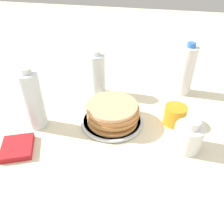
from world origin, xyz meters
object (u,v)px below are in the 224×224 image
at_px(pancake_stack, 113,112).
at_px(water_bottle_mid, 97,75).
at_px(cream_jug, 188,136).
at_px(juice_glass, 175,115).
at_px(plate, 112,121).
at_px(water_bottle_far, 33,101).
at_px(water_bottle_near, 186,71).

bearing_deg(pancake_stack, water_bottle_mid, -148.46).
bearing_deg(cream_jug, juice_glass, -161.47).
height_order(plate, water_bottle_far, water_bottle_far).
bearing_deg(pancake_stack, water_bottle_near, 138.53).
bearing_deg(water_bottle_near, juice_glass, -7.46).
distance_m(plate, water_bottle_far, 0.29).
bearing_deg(pancake_stack, water_bottle_far, -72.65).
distance_m(plate, cream_jug, 0.27).
bearing_deg(plate, cream_jug, 75.44).
height_order(pancake_stack, juice_glass, pancake_stack).
bearing_deg(cream_jug, plate, -104.56).
distance_m(pancake_stack, water_bottle_near, 0.38).
xyz_separation_m(plate, water_bottle_far, (0.08, -0.26, 0.10)).
distance_m(plate, juice_glass, 0.23).
bearing_deg(water_bottle_mid, pancake_stack, 31.54).
xyz_separation_m(water_bottle_near, water_bottle_far, (0.36, -0.51, -0.00)).
height_order(juice_glass, cream_jug, cream_jug).
relative_size(juice_glass, water_bottle_far, 0.35).
xyz_separation_m(water_bottle_mid, water_bottle_far, (0.27, -0.14, 0.02)).
bearing_deg(pancake_stack, cream_jug, 75.10).
bearing_deg(pancake_stack, juice_glass, 102.93).
xyz_separation_m(cream_jug, water_bottle_far, (0.01, -0.52, 0.06)).
xyz_separation_m(juice_glass, water_bottle_far, (0.13, -0.48, 0.07)).
xyz_separation_m(plate, cream_jug, (0.07, 0.26, 0.04)).
relative_size(plate, water_bottle_far, 1.02).
distance_m(plate, water_bottle_mid, 0.23).
distance_m(cream_jug, water_bottle_near, 0.36).
bearing_deg(plate, water_bottle_far, -72.70).
relative_size(juice_glass, water_bottle_mid, 0.41).
bearing_deg(pancake_stack, plate, -67.52).
relative_size(pancake_stack, water_bottle_near, 0.87).
distance_m(juice_glass, water_bottle_far, 0.50).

